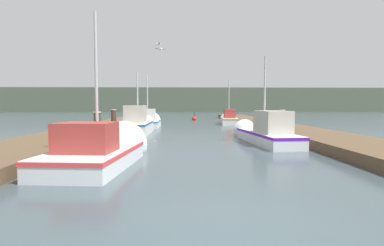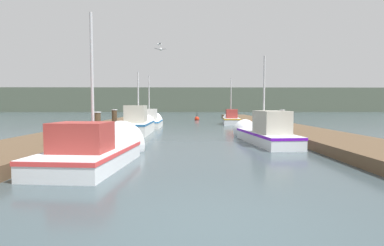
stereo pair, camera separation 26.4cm
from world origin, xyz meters
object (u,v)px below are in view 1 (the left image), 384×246
object	(u,v)px
mooring_piling_1	(97,126)
fishing_boat_2	(138,124)
channel_buoy	(194,119)
mooring_piling_2	(282,124)
fishing_boat_3	(148,122)
mooring_piling_0	(114,122)
fishing_boat_1	(263,132)
fishing_boat_4	(229,119)
fishing_boat_0	(104,150)
seagull_lead	(159,44)
seagull_1	(161,49)

from	to	relation	value
mooring_piling_1	fishing_boat_2	bearing A→B (deg)	69.90
channel_buoy	mooring_piling_2	bearing A→B (deg)	-78.98
channel_buoy	fishing_boat_3	bearing A→B (deg)	-111.46
fishing_boat_2	mooring_piling_0	xyz separation A→B (m)	(-1.32, -0.50, 0.19)
fishing_boat_1	mooring_piling_2	xyz separation A→B (m)	(1.18, 1.02, 0.28)
fishing_boat_4	mooring_piling_0	distance (m)	12.04
fishing_boat_0	fishing_boat_4	size ratio (longest dim) A/B	0.97
seagull_lead	mooring_piling_2	bearing A→B (deg)	-139.40
mooring_piling_0	channel_buoy	bearing A→B (deg)	71.30
fishing_boat_0	mooring_piling_0	distance (m)	8.58
fishing_boat_3	fishing_boat_4	xyz separation A→B (m)	(6.62, 3.64, 0.01)
mooring_piling_2	seagull_lead	bearing A→B (deg)	148.55
mooring_piling_1	fishing_boat_3	bearing A→B (deg)	81.23
fishing_boat_3	channel_buoy	distance (m)	10.51
fishing_boat_3	channel_buoy	size ratio (longest dim) A/B	4.50
fishing_boat_0	seagull_lead	distance (m)	10.54
fishing_boat_2	mooring_piling_1	world-z (taller)	fishing_boat_2
fishing_boat_2	channel_buoy	bearing A→B (deg)	75.57
fishing_boat_0	fishing_boat_1	xyz separation A→B (m)	(5.85, 4.51, 0.09)
mooring_piling_1	seagull_lead	bearing A→B (deg)	58.09
fishing_boat_4	mooring_piling_1	xyz separation A→B (m)	(-7.95, -12.22, 0.27)
fishing_boat_2	fishing_boat_4	xyz separation A→B (m)	(6.61, 8.56, -0.10)
mooring_piling_0	mooring_piling_1	size ratio (longest dim) A/B	1.04
fishing_boat_3	seagull_1	bearing A→B (deg)	-79.50
mooring_piling_2	channel_buoy	distance (m)	18.43
fishing_boat_0	seagull_lead	xyz separation A→B (m)	(0.86, 9.30, 4.88)
seagull_1	channel_buoy	bearing A→B (deg)	70.41
fishing_boat_0	mooring_piling_1	xyz separation A→B (m)	(-1.66, 5.26, 0.32)
fishing_boat_2	channel_buoy	world-z (taller)	fishing_boat_2
mooring_piling_0	mooring_piling_1	distance (m)	3.16
fishing_boat_4	seagull_1	world-z (taller)	seagull_1
fishing_boat_1	fishing_boat_2	bearing A→B (deg)	139.17
fishing_boat_2	fishing_boat_4	size ratio (longest dim) A/B	1.08
fishing_boat_1	seagull_lead	world-z (taller)	seagull_lead
fishing_boat_4	mooring_piling_2	xyz separation A→B (m)	(0.74, -11.95, 0.31)
seagull_lead	seagull_1	world-z (taller)	seagull_lead
mooring_piling_0	fishing_boat_4	bearing A→B (deg)	48.83
mooring_piling_2	seagull_1	distance (m)	6.75
fishing_boat_1	fishing_boat_4	distance (m)	12.97
fishing_boat_1	channel_buoy	distance (m)	19.25
channel_buoy	seagull_1	world-z (taller)	seagull_1
mooring_piling_0	seagull_lead	distance (m)	5.25
fishing_boat_3	mooring_piling_0	world-z (taller)	fishing_boat_3
mooring_piling_2	seagull_lead	size ratio (longest dim) A/B	2.56
mooring_piling_0	channel_buoy	size ratio (longest dim) A/B	1.38
fishing_boat_3	mooring_piling_2	xyz separation A→B (m)	(7.37, -8.30, 0.32)
channel_buoy	seagull_lead	bearing A→B (deg)	-100.49
mooring_piling_1	mooring_piling_2	world-z (taller)	mooring_piling_2
channel_buoy	seagull_1	distance (m)	18.70
fishing_boat_3	mooring_piling_1	size ratio (longest dim) A/B	3.40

